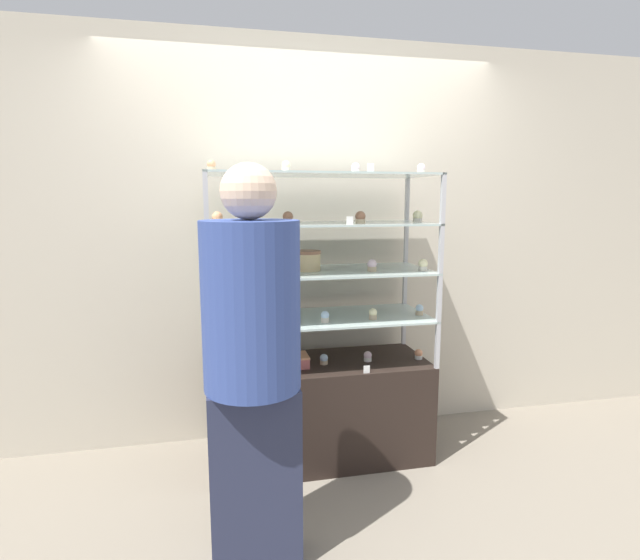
% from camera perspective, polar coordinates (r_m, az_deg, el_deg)
% --- Properties ---
extents(ground_plane, '(20.00, 20.00, 0.00)m').
position_cam_1_polar(ground_plane, '(3.30, 0.00, -19.44)').
color(ground_plane, gray).
extents(back_wall, '(8.00, 0.05, 2.60)m').
position_cam_1_polar(back_wall, '(3.32, -1.55, 4.30)').
color(back_wall, beige).
rests_on(back_wall, ground_plane).
extents(display_base, '(1.30, 0.54, 0.61)m').
position_cam_1_polar(display_base, '(3.17, 0.00, -14.59)').
color(display_base, black).
rests_on(display_base, ground_plane).
extents(display_riser_lower, '(1.30, 0.54, 0.28)m').
position_cam_1_polar(display_riser_lower, '(2.98, 0.00, -4.54)').
color(display_riser_lower, '#B7B7BC').
rests_on(display_riser_lower, display_base).
extents(display_riser_middle, '(1.30, 0.54, 0.28)m').
position_cam_1_polar(display_riser_middle, '(2.93, 0.00, 0.78)').
color(display_riser_middle, '#B7B7BC').
rests_on(display_riser_middle, display_riser_lower).
extents(display_riser_upper, '(1.30, 0.54, 0.28)m').
position_cam_1_polar(display_riser_upper, '(2.90, 0.00, 6.25)').
color(display_riser_upper, '#B7B7BC').
rests_on(display_riser_upper, display_riser_middle).
extents(display_riser_top, '(1.30, 0.54, 0.28)m').
position_cam_1_polar(display_riser_top, '(2.90, 0.00, 11.77)').
color(display_riser_top, '#B7B7BC').
rests_on(display_riser_top, display_riser_upper).
extents(layer_cake_centerpiece, '(0.16, 0.16, 0.12)m').
position_cam_1_polar(layer_cake_centerpiece, '(2.93, -1.45, 2.24)').
color(layer_cake_centerpiece, '#DBBC84').
rests_on(layer_cake_centerpiece, display_riser_middle).
extents(sheet_cake_frosted, '(0.23, 0.16, 0.07)m').
position_cam_1_polar(sheet_cake_frosted, '(2.97, -3.63, -9.21)').
color(sheet_cake_frosted, '#C66660').
rests_on(sheet_cake_frosted, display_base).
extents(cupcake_0, '(0.05, 0.05, 0.06)m').
position_cam_1_polar(cupcake_0, '(2.91, -11.45, -9.88)').
color(cupcake_0, white).
rests_on(cupcake_0, display_base).
extents(cupcake_1, '(0.05, 0.05, 0.06)m').
position_cam_1_polar(cupcake_1, '(3.01, 0.44, -9.05)').
color(cupcake_1, '#CCB28C').
rests_on(cupcake_1, display_base).
extents(cupcake_2, '(0.05, 0.05, 0.06)m').
position_cam_1_polar(cupcake_2, '(3.08, 5.47, -8.69)').
color(cupcake_2, white).
rests_on(cupcake_2, display_base).
extents(cupcake_3, '(0.05, 0.05, 0.06)m').
position_cam_1_polar(cupcake_3, '(3.17, 11.20, -8.32)').
color(cupcake_3, white).
rests_on(cupcake_3, display_base).
extents(price_tag_0, '(0.04, 0.00, 0.04)m').
position_cam_1_polar(price_tag_0, '(2.88, 5.36, -10.14)').
color(price_tag_0, white).
rests_on(price_tag_0, display_base).
extents(cupcake_4, '(0.05, 0.05, 0.07)m').
position_cam_1_polar(cupcake_4, '(2.78, -11.48, -4.74)').
color(cupcake_4, '#CCB28C').
rests_on(cupcake_4, display_riser_lower).
extents(cupcake_5, '(0.05, 0.05, 0.07)m').
position_cam_1_polar(cupcake_5, '(2.84, -5.83, -4.30)').
color(cupcake_5, beige).
rests_on(cupcake_5, display_riser_lower).
extents(cupcake_6, '(0.05, 0.05, 0.07)m').
position_cam_1_polar(cupcake_6, '(2.85, 0.60, -4.22)').
color(cupcake_6, beige).
rests_on(cupcake_6, display_riser_lower).
extents(cupcake_7, '(0.05, 0.05, 0.07)m').
position_cam_1_polar(cupcake_7, '(2.93, 6.07, -3.89)').
color(cupcake_7, '#CCB28C').
rests_on(cupcake_7, display_riser_lower).
extents(cupcake_8, '(0.05, 0.05, 0.07)m').
position_cam_1_polar(cupcake_8, '(3.09, 11.29, -3.36)').
color(cupcake_8, '#CCB28C').
rests_on(cupcake_8, display_riser_lower).
extents(price_tag_1, '(0.04, 0.00, 0.04)m').
position_cam_1_polar(price_tag_1, '(2.67, -7.71, -5.41)').
color(price_tag_1, white).
rests_on(price_tag_1, display_riser_lower).
extents(cupcake_9, '(0.06, 0.06, 0.07)m').
position_cam_1_polar(cupcake_9, '(2.79, -11.47, 1.20)').
color(cupcake_9, beige).
rests_on(cupcake_9, display_riser_middle).
extents(cupcake_10, '(0.06, 0.06, 0.07)m').
position_cam_1_polar(cupcake_10, '(2.77, -5.59, 1.29)').
color(cupcake_10, beige).
rests_on(cupcake_10, display_riser_middle).
extents(cupcake_11, '(0.06, 0.06, 0.07)m').
position_cam_1_polar(cupcake_11, '(2.91, 5.96, 1.66)').
color(cupcake_11, '#CCB28C').
rests_on(cupcake_11, display_riser_middle).
extents(cupcake_12, '(0.06, 0.06, 0.07)m').
position_cam_1_polar(cupcake_12, '(2.97, 11.69, 1.67)').
color(cupcake_12, beige).
rests_on(cupcake_12, display_riser_middle).
extents(price_tag_2, '(0.04, 0.00, 0.04)m').
position_cam_1_polar(price_tag_2, '(2.65, -2.92, 0.69)').
color(price_tag_2, white).
rests_on(price_tag_2, display_riser_middle).
extents(cupcake_13, '(0.06, 0.06, 0.07)m').
position_cam_1_polar(cupcake_13, '(2.79, -11.65, 6.94)').
color(cupcake_13, beige).
rests_on(cupcake_13, display_riser_upper).
extents(cupcake_14, '(0.06, 0.06, 0.07)m').
position_cam_1_polar(cupcake_14, '(2.78, -3.69, 7.09)').
color(cupcake_14, '#CCB28C').
rests_on(cupcake_14, display_riser_upper).
extents(cupcake_15, '(0.06, 0.06, 0.07)m').
position_cam_1_polar(cupcake_15, '(2.83, 4.64, 7.12)').
color(cupcake_15, '#CCB28C').
rests_on(cupcake_15, display_riser_upper).
extents(cupcake_16, '(0.06, 0.06, 0.07)m').
position_cam_1_polar(cupcake_16, '(3.04, 11.09, 7.11)').
color(cupcake_16, beige).
rests_on(cupcake_16, display_riser_upper).
extents(price_tag_3, '(0.04, 0.00, 0.04)m').
position_cam_1_polar(price_tag_3, '(2.69, 3.43, 6.80)').
color(price_tag_3, white).
rests_on(price_tag_3, display_riser_upper).
extents(cupcake_17, '(0.05, 0.05, 0.06)m').
position_cam_1_polar(cupcake_17, '(2.76, -12.30, 12.63)').
color(cupcake_17, '#CCB28C').
rests_on(cupcake_17, display_riser_top).
extents(cupcake_18, '(0.05, 0.05, 0.06)m').
position_cam_1_polar(cupcake_18, '(2.77, -3.91, 12.81)').
color(cupcake_18, beige).
rests_on(cupcake_18, display_riser_top).
extents(cupcake_19, '(0.05, 0.05, 0.06)m').
position_cam_1_polar(cupcake_19, '(2.91, 4.08, 12.62)').
color(cupcake_19, white).
rests_on(cupcake_19, display_riser_top).
extents(cupcake_20, '(0.05, 0.05, 0.06)m').
position_cam_1_polar(cupcake_20, '(3.02, 11.49, 12.34)').
color(cupcake_20, beige).
rests_on(cupcake_20, display_riser_top).
extents(price_tag_4, '(0.04, 0.00, 0.04)m').
position_cam_1_polar(price_tag_4, '(2.72, 5.82, 12.69)').
color(price_tag_4, white).
rests_on(price_tag_4, display_riser_top).
extents(customer_figure, '(0.40, 0.40, 1.73)m').
position_cam_1_polar(customer_figure, '(2.12, -7.74, -9.00)').
color(customer_figure, '#282D47').
rests_on(customer_figure, ground_plane).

